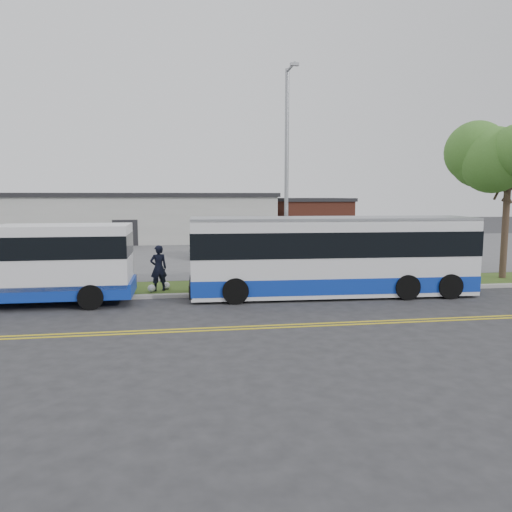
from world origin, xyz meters
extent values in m
plane|color=#28282B|center=(0.00, 0.00, 0.00)|extent=(140.00, 140.00, 0.00)
cube|color=gold|center=(0.00, -3.85, 0.01)|extent=(70.00, 0.12, 0.01)
cube|color=gold|center=(0.00, -4.15, 0.01)|extent=(70.00, 0.12, 0.01)
cube|color=#9E9B93|center=(0.00, 1.10, 0.07)|extent=(80.00, 0.30, 0.15)
cube|color=#344E1A|center=(0.00, 2.90, 0.05)|extent=(80.00, 3.30, 0.10)
cube|color=#4C4C4F|center=(0.00, 17.00, 0.05)|extent=(80.00, 25.00, 0.10)
cube|color=#9E9E99|center=(-6.00, 27.00, 2.00)|extent=(25.00, 10.00, 4.00)
cube|color=black|center=(-6.00, 27.00, 4.17)|extent=(25.40, 10.40, 0.35)
cube|color=black|center=(-6.00, 22.05, 1.10)|extent=(2.00, 0.15, 2.20)
cube|color=brown|center=(10.50, 26.00, 1.80)|extent=(6.00, 7.00, 3.60)
cube|color=black|center=(10.50, 26.00, 3.75)|extent=(6.30, 7.30, 0.30)
cylinder|color=#32281B|center=(14.00, 3.00, 2.48)|extent=(0.32, 0.32, 4.76)
ellipsoid|color=#3D6A25|center=(14.00, 3.00, 6.22)|extent=(5.20, 5.20, 4.42)
cylinder|color=gray|center=(3.00, 2.80, 4.85)|extent=(0.18, 0.18, 9.50)
cylinder|color=gray|center=(3.00, 2.10, 9.50)|extent=(0.12, 1.40, 0.12)
cube|color=gray|center=(3.00, 1.45, 9.45)|extent=(0.35, 0.18, 0.12)
cube|color=#0E2D99|center=(-7.32, 0.60, 0.61)|extent=(7.52, 2.58, 0.55)
cube|color=silver|center=(-6.10, 0.59, 1.88)|extent=(4.87, 2.56, 2.32)
cube|color=black|center=(-6.10, 0.59, 2.26)|extent=(4.89, 2.61, 0.83)
cylinder|color=black|center=(-5.01, -0.61, 0.46)|extent=(0.93, 0.31, 0.93)
cylinder|color=black|center=(-4.99, 1.78, 0.46)|extent=(0.93, 0.31, 0.93)
cube|color=silver|center=(4.47, 0.60, 1.64)|extent=(11.71, 3.12, 3.06)
cube|color=#0E2D99|center=(4.47, 0.60, 0.58)|extent=(11.73, 3.15, 0.63)
cube|color=black|center=(4.47, 0.60, 2.22)|extent=(11.75, 3.17, 1.00)
cube|color=black|center=(-1.28, 0.84, 2.00)|extent=(0.21, 2.43, 1.69)
cube|color=black|center=(-1.35, 0.84, 0.47)|extent=(0.24, 2.64, 0.53)
cube|color=gray|center=(4.47, 0.60, 3.19)|extent=(11.71, 3.12, 0.13)
cylinder|color=black|center=(0.31, -0.47, 0.51)|extent=(1.03, 0.38, 1.01)
cylinder|color=black|center=(0.41, 2.02, 0.51)|extent=(1.03, 0.38, 1.01)
cylinder|color=black|center=(7.16, -0.76, 0.51)|extent=(1.03, 0.38, 1.01)
cylinder|color=black|center=(7.26, 1.73, 0.51)|extent=(1.03, 0.38, 1.01)
cylinder|color=black|center=(8.95, -0.83, 0.51)|extent=(1.03, 0.38, 1.01)
cylinder|color=black|center=(9.06, 1.65, 0.51)|extent=(1.03, 0.38, 1.01)
imported|color=black|center=(-2.66, 2.15, 1.08)|extent=(0.82, 0.65, 1.96)
imported|color=silver|center=(-0.06, 13.95, 0.81)|extent=(2.21, 4.48, 1.41)
sphere|color=white|center=(-2.96, 1.90, 0.26)|extent=(0.32, 0.32, 0.32)
sphere|color=white|center=(-2.36, 2.40, 0.26)|extent=(0.32, 0.32, 0.32)
camera|label=1|loc=(-1.84, -19.15, 4.14)|focal=35.00mm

